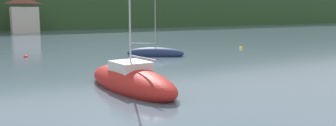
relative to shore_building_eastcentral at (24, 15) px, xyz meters
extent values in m
cube|color=#2D4C28|center=(0.00, 39.14, 3.73)|extent=(352.00, 66.44, 14.68)
cube|color=beige|center=(0.00, 0.00, -0.93)|extent=(5.31, 4.15, 5.36)
pyramid|color=brown|center=(0.00, 0.00, 3.10)|extent=(5.58, 4.36, 1.45)
ellipsoid|color=red|center=(-2.62, -60.90, -3.20)|extent=(3.46, 8.65, 1.80)
cylinder|color=#ADADB2|center=(-2.50, -62.24, -1.65)|extent=(0.33, 2.67, 0.09)
cube|color=silver|center=(-2.62, -60.90, -2.36)|extent=(2.01, 2.29, 0.71)
ellipsoid|color=navy|center=(5.59, -48.37, -3.33)|extent=(5.48, 4.74, 1.22)
cylinder|color=#B7B7BC|center=(5.59, -48.37, -0.26)|extent=(0.07, 0.07, 5.47)
cylinder|color=#ADADB2|center=(4.59, -47.58, -2.34)|extent=(2.05, 1.62, 0.06)
sphere|color=yellow|center=(18.07, -47.01, -3.61)|extent=(0.47, 0.47, 0.47)
sphere|color=red|center=(-5.83, -42.96, -3.61)|extent=(0.46, 0.46, 0.46)
camera|label=1|loc=(-10.58, -79.08, 0.83)|focal=37.29mm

